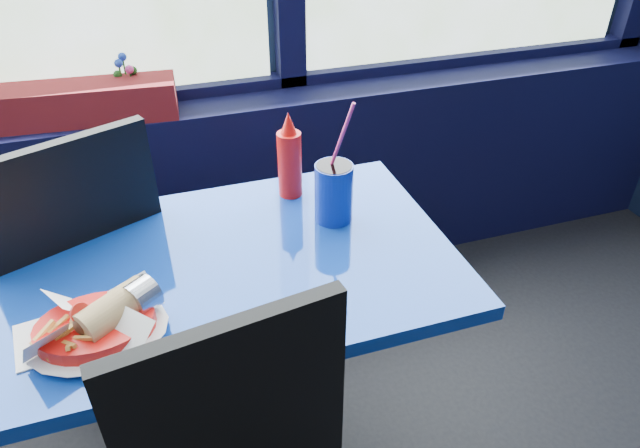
{
  "coord_description": "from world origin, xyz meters",
  "views": [
    {
      "loc": [
        0.23,
        0.9,
        1.61
      ],
      "look_at": [
        0.58,
        1.98,
        0.82
      ],
      "focal_mm": 32.0,
      "sensor_mm": 36.0,
      "label": 1
    }
  ],
  "objects_px": {
    "food_basket": "(98,324)",
    "soda_cup": "(334,191)",
    "chair_near_back": "(113,259)",
    "ketchup_bottle": "(290,159)",
    "flower_vase": "(130,94)",
    "planter_box": "(81,103)",
    "near_table": "(215,319)"
  },
  "relations": [
    {
      "from": "chair_near_back",
      "to": "planter_box",
      "type": "xyz_separation_m",
      "value": [
        -0.04,
        0.53,
        0.27
      ]
    },
    {
      "from": "food_basket",
      "to": "near_table",
      "type": "bearing_deg",
      "value": 23.43
    },
    {
      "from": "chair_near_back",
      "to": "ketchup_bottle",
      "type": "bearing_deg",
      "value": 149.54
    },
    {
      "from": "soda_cup",
      "to": "planter_box",
      "type": "bearing_deg",
      "value": 129.95
    },
    {
      "from": "planter_box",
      "to": "soda_cup",
      "type": "distance_m",
      "value": 0.98
    },
    {
      "from": "near_table",
      "to": "planter_box",
      "type": "xyz_separation_m",
      "value": [
        -0.28,
        0.85,
        0.29
      ]
    },
    {
      "from": "near_table",
      "to": "planter_box",
      "type": "distance_m",
      "value": 0.94
    },
    {
      "from": "near_table",
      "to": "flower_vase",
      "type": "xyz_separation_m",
      "value": [
        -0.12,
        0.88,
        0.29
      ]
    },
    {
      "from": "planter_box",
      "to": "soda_cup",
      "type": "bearing_deg",
      "value": -45.05
    },
    {
      "from": "planter_box",
      "to": "flower_vase",
      "type": "xyz_separation_m",
      "value": [
        0.16,
        0.03,
        -0.0
      ]
    },
    {
      "from": "flower_vase",
      "to": "chair_near_back",
      "type": "bearing_deg",
      "value": -102.29
    },
    {
      "from": "near_table",
      "to": "chair_near_back",
      "type": "relative_size",
      "value": 1.17
    },
    {
      "from": "flower_vase",
      "to": "soda_cup",
      "type": "distance_m",
      "value": 0.92
    },
    {
      "from": "near_table",
      "to": "soda_cup",
      "type": "distance_m",
      "value": 0.45
    },
    {
      "from": "planter_box",
      "to": "flower_vase",
      "type": "bearing_deg",
      "value": 17.26
    },
    {
      "from": "food_basket",
      "to": "soda_cup",
      "type": "relative_size",
      "value": 0.83
    },
    {
      "from": "near_table",
      "to": "flower_vase",
      "type": "distance_m",
      "value": 0.93
    },
    {
      "from": "near_table",
      "to": "planter_box",
      "type": "height_order",
      "value": "planter_box"
    },
    {
      "from": "ketchup_bottle",
      "to": "food_basket",
      "type": "bearing_deg",
      "value": -141.39
    },
    {
      "from": "near_table",
      "to": "food_basket",
      "type": "relative_size",
      "value": 4.26
    },
    {
      "from": "planter_box",
      "to": "ketchup_bottle",
      "type": "height_order",
      "value": "ketchup_bottle"
    },
    {
      "from": "food_basket",
      "to": "soda_cup",
      "type": "height_order",
      "value": "soda_cup"
    },
    {
      "from": "chair_near_back",
      "to": "ketchup_bottle",
      "type": "relative_size",
      "value": 4.08
    },
    {
      "from": "planter_box",
      "to": "ketchup_bottle",
      "type": "relative_size",
      "value": 2.48
    },
    {
      "from": "planter_box",
      "to": "ketchup_bottle",
      "type": "distance_m",
      "value": 0.81
    },
    {
      "from": "near_table",
      "to": "planter_box",
      "type": "bearing_deg",
      "value": 108.08
    },
    {
      "from": "chair_near_back",
      "to": "soda_cup",
      "type": "height_order",
      "value": "soda_cup"
    },
    {
      "from": "chair_near_back",
      "to": "ketchup_bottle",
      "type": "xyz_separation_m",
      "value": [
        0.52,
        -0.07,
        0.27
      ]
    },
    {
      "from": "near_table",
      "to": "food_basket",
      "type": "height_order",
      "value": "food_basket"
    },
    {
      "from": "planter_box",
      "to": "food_basket",
      "type": "distance_m",
      "value": 1.02
    },
    {
      "from": "flower_vase",
      "to": "ketchup_bottle",
      "type": "relative_size",
      "value": 0.79
    },
    {
      "from": "flower_vase",
      "to": "ketchup_bottle",
      "type": "height_order",
      "value": "ketchup_bottle"
    }
  ]
}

